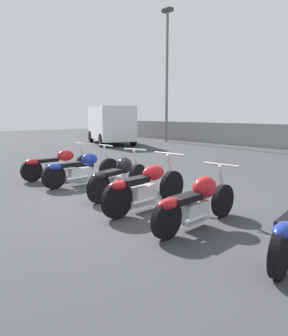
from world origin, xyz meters
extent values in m
plane|color=#38383D|center=(0.00, 0.00, 0.00)|extent=(60.00, 60.00, 0.00)
cylinder|color=slate|center=(-10.00, 10.48, 3.88)|extent=(0.16, 0.16, 7.77)
cube|color=#333333|center=(-10.00, 10.48, 7.87)|extent=(0.70, 0.35, 0.20)
cylinder|color=black|center=(-3.24, 0.74, 0.29)|extent=(0.12, 0.57, 0.57)
cylinder|color=black|center=(-3.19, -0.84, 0.29)|extent=(0.12, 0.57, 0.57)
cube|color=silver|center=(-3.21, -0.13, 0.26)|extent=(0.22, 0.57, 0.31)
ellipsoid|color=red|center=(-3.22, 0.14, 0.60)|extent=(0.27, 0.50, 0.30)
cube|color=black|center=(-3.21, -0.40, 0.53)|extent=(0.26, 0.58, 0.10)
ellipsoid|color=red|center=(-3.19, -0.79, 0.51)|extent=(0.21, 0.45, 0.16)
cylinder|color=silver|center=(-3.23, 0.64, 0.92)|extent=(0.56, 0.05, 0.04)
cylinder|color=silver|center=(-3.24, 0.69, 0.60)|extent=(0.06, 0.25, 0.62)
cylinder|color=silver|center=(-3.09, -0.29, 0.20)|extent=(0.09, 0.62, 0.07)
cylinder|color=black|center=(-2.10, 0.83, 0.29)|extent=(0.13, 0.59, 0.58)
cylinder|color=black|center=(-2.03, -0.77, 0.29)|extent=(0.13, 0.59, 0.58)
cube|color=silver|center=(-2.06, -0.05, 0.26)|extent=(0.23, 0.58, 0.32)
ellipsoid|color=navy|center=(-2.08, 0.22, 0.61)|extent=(0.27, 0.46, 0.30)
cube|color=black|center=(-2.05, -0.32, 0.54)|extent=(0.26, 0.55, 0.10)
ellipsoid|color=navy|center=(-2.03, -0.72, 0.53)|extent=(0.22, 0.45, 0.16)
cylinder|color=silver|center=(-2.10, 0.73, 0.93)|extent=(0.58, 0.06, 0.04)
cylinder|color=silver|center=(-2.10, 0.78, 0.61)|extent=(0.06, 0.25, 0.63)
cylinder|color=silver|center=(-1.94, -0.21, 0.20)|extent=(0.10, 0.60, 0.07)
cylinder|color=black|center=(-0.75, 0.71, 0.30)|extent=(0.28, 0.60, 0.60)
cylinder|color=black|center=(-0.33, -0.61, 0.30)|extent=(0.28, 0.60, 0.60)
cube|color=silver|center=(-0.52, -0.02, 0.27)|extent=(0.34, 0.54, 0.33)
ellipsoid|color=black|center=(-0.59, 0.21, 0.64)|extent=(0.42, 0.49, 0.36)
cube|color=black|center=(-0.45, -0.24, 0.55)|extent=(0.37, 0.53, 0.10)
ellipsoid|color=black|center=(-0.35, -0.56, 0.54)|extent=(0.32, 0.48, 0.16)
cylinder|color=silver|center=(-0.72, 0.62, 0.95)|extent=(0.58, 0.22, 0.04)
cylinder|color=silver|center=(-0.73, 0.66, 0.63)|extent=(0.12, 0.25, 0.63)
cylinder|color=silver|center=(-0.36, -0.11, 0.21)|extent=(0.26, 0.63, 0.07)
cylinder|color=black|center=(0.55, 0.54, 0.32)|extent=(0.17, 0.64, 0.64)
cylinder|color=black|center=(0.71, -0.90, 0.32)|extent=(0.17, 0.64, 0.64)
cube|color=silver|center=(0.64, -0.25, 0.29)|extent=(0.26, 0.54, 0.35)
ellipsoid|color=red|center=(0.61, -0.01, 0.67)|extent=(0.31, 0.56, 0.29)
cube|color=black|center=(0.66, -0.49, 0.59)|extent=(0.30, 0.59, 0.10)
ellipsoid|color=red|center=(0.70, -0.85, 0.57)|extent=(0.25, 0.46, 0.16)
cylinder|color=silver|center=(0.56, 0.44, 0.99)|extent=(0.73, 0.12, 0.04)
cylinder|color=silver|center=(0.55, 0.49, 0.65)|extent=(0.08, 0.26, 0.65)
cylinder|color=silver|center=(0.77, -0.38, 0.22)|extent=(0.13, 0.56, 0.07)
cylinder|color=black|center=(1.78, 0.55, 0.28)|extent=(0.15, 0.57, 0.56)
cylinder|color=black|center=(1.90, -0.90, 0.28)|extent=(0.15, 0.57, 0.56)
cube|color=silver|center=(1.85, -0.25, 0.25)|extent=(0.25, 0.54, 0.31)
ellipsoid|color=red|center=(1.82, 0.00, 0.60)|extent=(0.34, 0.52, 0.35)
cube|color=black|center=(1.87, -0.49, 0.51)|extent=(0.29, 0.59, 0.10)
ellipsoid|color=red|center=(1.90, -0.85, 0.51)|extent=(0.24, 0.46, 0.16)
cylinder|color=silver|center=(1.78, 0.45, 0.91)|extent=(0.66, 0.09, 0.04)
cylinder|color=silver|center=(1.78, 0.50, 0.60)|extent=(0.07, 0.25, 0.62)
cylinder|color=silver|center=(1.98, -0.38, 0.20)|extent=(0.12, 0.57, 0.07)
cylinder|color=black|center=(3.48, -0.74, 0.29)|extent=(0.21, 0.59, 0.59)
ellipsoid|color=navy|center=(3.47, -0.69, 0.53)|extent=(0.28, 0.47, 0.16)
cube|color=white|center=(-10.95, 6.88, 1.22)|extent=(4.93, 3.38, 1.88)
cube|color=black|center=(-13.07, 7.69, 1.64)|extent=(0.63, 1.57, 0.56)
cylinder|color=black|center=(-12.84, 6.67, 0.35)|extent=(0.73, 0.46, 0.70)
cylinder|color=black|center=(-12.21, 8.30, 0.35)|extent=(0.73, 0.46, 0.70)
cylinder|color=black|center=(-9.70, 5.45, 0.35)|extent=(0.73, 0.46, 0.70)
cylinder|color=black|center=(-9.07, 7.09, 0.35)|extent=(0.73, 0.46, 0.70)
camera|label=1|loc=(5.07, -3.96, 1.75)|focal=35.00mm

